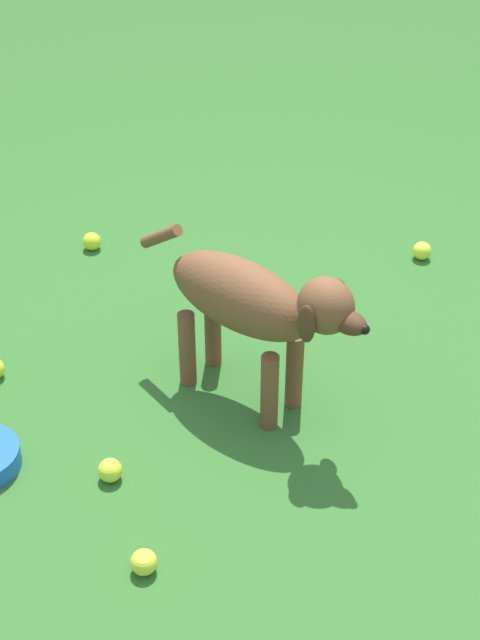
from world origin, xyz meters
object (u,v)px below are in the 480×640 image
Objects in this scene: tennis_ball_1 at (422,251)px; tennis_ball_2 at (92,241)px; tennis_ball_3 at (110,470)px; dog at (253,304)px; tennis_ball_0 at (144,562)px.

tennis_ball_2 is (-0.71, -0.96, 0.00)m from tennis_ball_1.
tennis_ball_1 is at bearing 103.57° from tennis_ball_3.
dog is 1.03m from tennis_ball_1.
tennis_ball_1 is (-0.66, 1.51, 0.00)m from tennis_ball_0.
tennis_ball_1 is 1.48m from tennis_ball_3.
dog is 1.05m from tennis_ball_2.
tennis_ball_3 is (0.06, -0.50, -0.32)m from dog.
tennis_ball_1 and tennis_ball_3 have the same top height.
dog reaches higher than tennis_ball_2.
tennis_ball_2 and tennis_ball_3 have the same top height.
dog is 0.59m from tennis_ball_3.
dog is 11.41× the size of tennis_ball_0.
tennis_ball_3 is at bearing 167.07° from tennis_ball_0.
tennis_ball_2 is 1.16m from tennis_ball_3.
dog reaches higher than tennis_ball_3.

